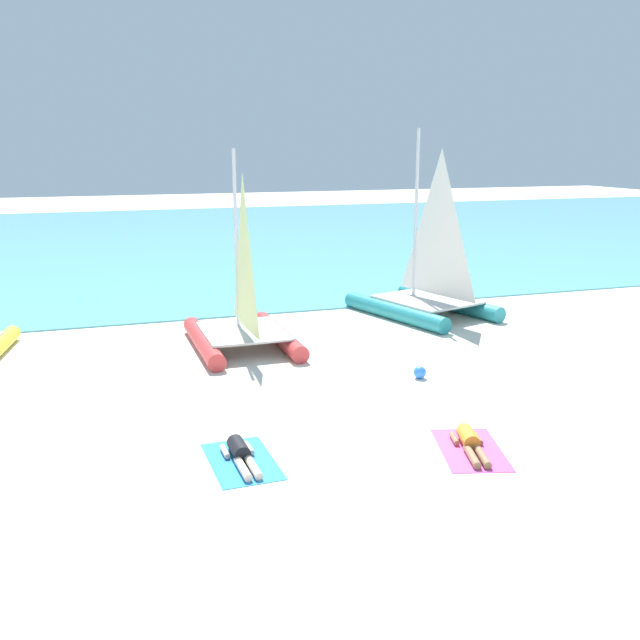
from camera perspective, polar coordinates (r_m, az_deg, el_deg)
name	(u,v)px	position (r m, az deg, el deg)	size (l,w,h in m)	color
ground_plane	(268,319)	(22.59, -4.17, 0.07)	(120.00, 120.00, 0.00)	silver
ocean_water	(181,239)	(42.57, -11.08, 6.41)	(120.00, 40.00, 0.05)	#5BB2C1
sailboat_red	(242,320)	(19.25, -6.25, 0.00)	(2.63, 4.08, 5.30)	#CC3838
sailboat_teal	(426,289)	(23.08, 8.49, 2.48)	(4.06, 5.16, 5.90)	teal
towel_left	(242,461)	(12.72, -6.30, -11.21)	(1.10, 1.90, 0.01)	#338CD8
sunbather_left	(241,453)	(12.73, -6.39, -10.58)	(0.55, 1.56, 0.30)	black
towel_right	(470,450)	(13.37, 11.99, -10.14)	(1.10, 1.90, 0.01)	#D84C99
sunbather_right	(470,442)	(13.38, 11.95, -9.54)	(0.80, 1.55, 0.30)	orange
beach_ball	(420,372)	(16.99, 8.02, -4.18)	(0.30, 0.30, 0.30)	#337FE5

